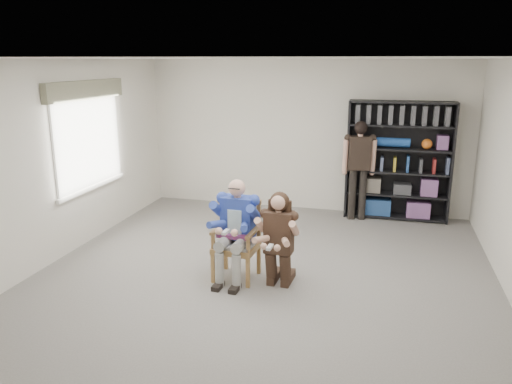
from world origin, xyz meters
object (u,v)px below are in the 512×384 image
(seated_man, at_px, (236,230))
(standing_man, at_px, (359,171))
(armchair, at_px, (236,241))
(kneeling_woman, at_px, (278,241))
(bookshelf, at_px, (398,161))

(seated_man, distance_m, standing_man, 3.26)
(armchair, distance_m, standing_man, 3.28)
(seated_man, height_order, kneeling_woman, seated_man)
(seated_man, relative_size, kneeling_woman, 1.09)
(armchair, bearing_deg, seated_man, 0.00)
(standing_man, bearing_deg, kneeling_woman, -113.15)
(bookshelf, bearing_deg, armchair, -122.54)
(bookshelf, height_order, standing_man, bookshelf)
(armchair, xyz_separation_m, kneeling_woman, (0.58, -0.12, 0.10))
(bookshelf, bearing_deg, seated_man, -122.54)
(armchair, relative_size, seated_man, 0.77)
(bookshelf, relative_size, standing_man, 1.19)
(seated_man, xyz_separation_m, kneeling_woman, (0.58, -0.12, -0.06))
(kneeling_woman, bearing_deg, bookshelf, 69.58)
(seated_man, relative_size, bookshelf, 0.64)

